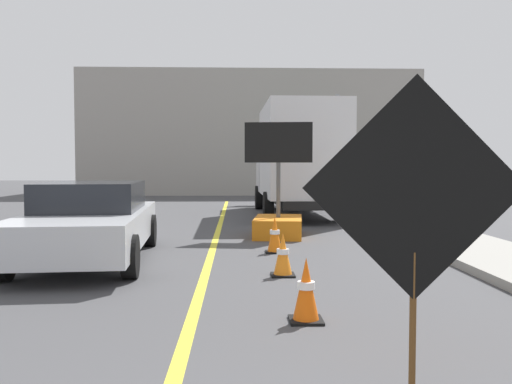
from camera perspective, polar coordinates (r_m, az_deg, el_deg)
lane_center_stripe at (r=7.25m, az=-5.99°, el=-10.54°), size 0.14×36.00×0.01m
roadwork_sign at (r=4.03m, az=16.57°, el=-0.25°), size 1.63×0.10×2.33m
arrow_board_trailer at (r=12.71m, az=2.39°, el=-2.58°), size 1.60×1.92×2.70m
box_truck at (r=17.94m, az=4.46°, el=3.56°), size 2.65×7.29×3.58m
pickup_car at (r=9.93m, az=-17.27°, el=-2.97°), size 2.30×5.01×1.38m
highway_guide_sign at (r=25.15m, az=6.91°, el=6.79°), size 2.78×0.36×5.00m
far_building_block at (r=33.64m, az=-0.71°, el=5.99°), size 19.31×7.82×7.06m
traffic_cone_near_sign at (r=5.86m, az=5.35°, el=-10.38°), size 0.36×0.36×0.70m
traffic_cone_mid_lane at (r=8.19m, az=2.88°, el=-6.71°), size 0.36×0.36×0.66m
traffic_cone_far_lane at (r=10.33m, az=2.01°, el=-4.59°), size 0.36×0.36×0.70m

